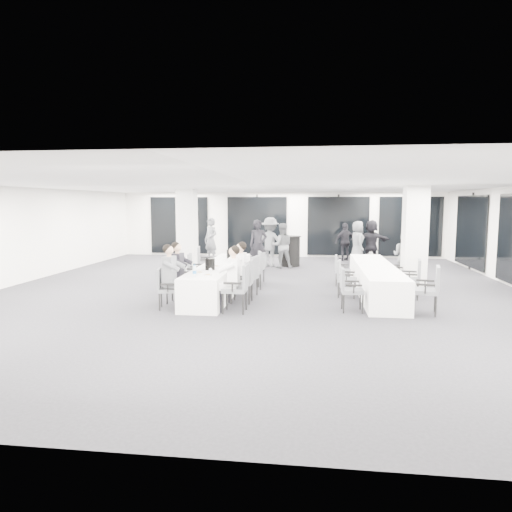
{
  "coord_description": "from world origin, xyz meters",
  "views": [
    {
      "loc": [
        1.45,
        -11.85,
        2.34
      ],
      "look_at": [
        -0.02,
        -0.2,
        0.97
      ],
      "focal_mm": 32.0,
      "sensor_mm": 36.0,
      "label": 1
    }
  ],
  "objects_px": {
    "chair_side_right_mid": "(413,276)",
    "chair_main_left_fourth": "(195,268)",
    "chair_main_left_mid": "(185,273)",
    "chair_main_left_far": "(204,262)",
    "standing_guest_g": "(211,237)",
    "ice_bucket_far": "(231,254)",
    "standing_guest_c": "(270,239)",
    "chair_side_left_far": "(340,268)",
    "standing_guest_h": "(405,253)",
    "chair_side_left_mid": "(344,276)",
    "standing_guest_b": "(282,243)",
    "chair_main_left_near": "(165,286)",
    "chair_main_right_mid": "(249,274)",
    "chair_main_right_near": "(239,285)",
    "chair_main_right_far": "(259,266)",
    "chair_side_right_near": "(430,287)",
    "standing_guest_f": "(371,238)",
    "ice_bucket_near": "(210,264)",
    "chair_side_left_near": "(349,287)",
    "banquet_table_side": "(375,280)",
    "chair_side_right_far": "(400,269)",
    "cocktail_table": "(290,251)",
    "chair_main_left_second": "(174,282)",
    "banquet_table_main": "(220,278)",
    "standing_guest_d": "(345,239)",
    "chair_main_right_fourth": "(255,268)",
    "standing_guest_e": "(357,239)"
  },
  "relations": [
    {
      "from": "chair_side_right_mid",
      "to": "chair_main_left_fourth",
      "type": "bearing_deg",
      "value": 93.38
    },
    {
      "from": "chair_main_left_mid",
      "to": "chair_main_left_far",
      "type": "xyz_separation_m",
      "value": [
        -0.01,
        2.04,
        0.05
      ]
    },
    {
      "from": "chair_side_right_mid",
      "to": "standing_guest_g",
      "type": "bearing_deg",
      "value": 56.54
    },
    {
      "from": "ice_bucket_far",
      "to": "standing_guest_c",
      "type": "bearing_deg",
      "value": 78.85
    },
    {
      "from": "chair_side_left_far",
      "to": "standing_guest_h",
      "type": "xyz_separation_m",
      "value": [
        1.92,
        0.87,
        0.38
      ]
    },
    {
      "from": "chair_side_left_mid",
      "to": "standing_guest_b",
      "type": "xyz_separation_m",
      "value": [
        -1.9,
        4.9,
        0.39
      ]
    },
    {
      "from": "chair_main_left_near",
      "to": "chair_main_right_mid",
      "type": "height_order",
      "value": "chair_main_right_mid"
    },
    {
      "from": "chair_main_right_near",
      "to": "standing_guest_g",
      "type": "relative_size",
      "value": 0.52
    },
    {
      "from": "chair_main_left_mid",
      "to": "chair_main_right_far",
      "type": "bearing_deg",
      "value": 151.9
    },
    {
      "from": "chair_side_right_near",
      "to": "standing_guest_f",
      "type": "height_order",
      "value": "standing_guest_f"
    },
    {
      "from": "chair_main_left_far",
      "to": "standing_guest_g",
      "type": "height_order",
      "value": "standing_guest_g"
    },
    {
      "from": "chair_side_left_mid",
      "to": "ice_bucket_near",
      "type": "height_order",
      "value": "ice_bucket_near"
    },
    {
      "from": "chair_main_right_near",
      "to": "standing_guest_g",
      "type": "height_order",
      "value": "standing_guest_g"
    },
    {
      "from": "chair_side_left_mid",
      "to": "standing_guest_h",
      "type": "height_order",
      "value": "standing_guest_h"
    },
    {
      "from": "chair_side_left_near",
      "to": "chair_side_left_mid",
      "type": "relative_size",
      "value": 1.03
    },
    {
      "from": "banquet_table_side",
      "to": "ice_bucket_far",
      "type": "relative_size",
      "value": 18.55
    },
    {
      "from": "chair_side_left_near",
      "to": "chair_side_right_far",
      "type": "relative_size",
      "value": 1.07
    },
    {
      "from": "chair_side_left_near",
      "to": "standing_guest_f",
      "type": "bearing_deg",
      "value": 168.24
    },
    {
      "from": "standing_guest_h",
      "to": "ice_bucket_near",
      "type": "bearing_deg",
      "value": 72.73
    },
    {
      "from": "cocktail_table",
      "to": "chair_main_left_second",
      "type": "height_order",
      "value": "cocktail_table"
    },
    {
      "from": "chair_main_right_near",
      "to": "banquet_table_main",
      "type": "bearing_deg",
      "value": 22.43
    },
    {
      "from": "chair_main_right_near",
      "to": "chair_side_right_near",
      "type": "distance_m",
      "value": 4.02
    },
    {
      "from": "banquet_table_side",
      "to": "standing_guest_g",
      "type": "bearing_deg",
      "value": 133.92
    },
    {
      "from": "chair_main_left_far",
      "to": "standing_guest_c",
      "type": "distance_m",
      "value": 3.8
    },
    {
      "from": "chair_main_left_mid",
      "to": "chair_main_left_fourth",
      "type": "xyz_separation_m",
      "value": [
        -0.0,
        0.96,
        -0.01
      ]
    },
    {
      "from": "chair_side_right_far",
      "to": "standing_guest_c",
      "type": "height_order",
      "value": "standing_guest_c"
    },
    {
      "from": "standing_guest_c",
      "to": "standing_guest_d",
      "type": "relative_size",
      "value": 1.18
    },
    {
      "from": "cocktail_table",
      "to": "standing_guest_f",
      "type": "height_order",
      "value": "standing_guest_f"
    },
    {
      "from": "chair_side_right_near",
      "to": "standing_guest_b",
      "type": "xyz_separation_m",
      "value": [
        -3.56,
        6.51,
        0.33
      ]
    },
    {
      "from": "cocktail_table",
      "to": "chair_side_right_near",
      "type": "xyz_separation_m",
      "value": [
        3.28,
        -7.04,
        0.02
      ]
    },
    {
      "from": "banquet_table_main",
      "to": "chair_side_left_near",
      "type": "distance_m",
      "value": 3.62
    },
    {
      "from": "cocktail_table",
      "to": "chair_side_left_far",
      "type": "height_order",
      "value": "cocktail_table"
    },
    {
      "from": "standing_guest_h",
      "to": "standing_guest_c",
      "type": "bearing_deg",
      "value": 7.22
    },
    {
      "from": "chair_main_left_near",
      "to": "chair_main_right_near",
      "type": "bearing_deg",
      "value": 73.84
    },
    {
      "from": "chair_main_right_fourth",
      "to": "chair_side_left_near",
      "type": "distance_m",
      "value": 3.32
    },
    {
      "from": "chair_main_right_near",
      "to": "chair_side_right_near",
      "type": "relative_size",
      "value": 1.0
    },
    {
      "from": "banquet_table_side",
      "to": "chair_main_right_mid",
      "type": "xyz_separation_m",
      "value": [
        -3.18,
        -0.72,
        0.21
      ]
    },
    {
      "from": "chair_main_left_second",
      "to": "chair_side_left_mid",
      "type": "relative_size",
      "value": 0.96
    },
    {
      "from": "standing_guest_c",
      "to": "standing_guest_d",
      "type": "bearing_deg",
      "value": -130.39
    },
    {
      "from": "chair_main_left_far",
      "to": "standing_guest_b",
      "type": "distance_m",
      "value": 3.75
    },
    {
      "from": "standing_guest_e",
      "to": "standing_guest_c",
      "type": "bearing_deg",
      "value": 103.08
    },
    {
      "from": "cocktail_table",
      "to": "chair_side_left_far",
      "type": "bearing_deg",
      "value": -67.17
    },
    {
      "from": "chair_side_left_mid",
      "to": "ice_bucket_near",
      "type": "distance_m",
      "value": 3.35
    },
    {
      "from": "chair_main_right_far",
      "to": "chair_main_left_near",
      "type": "bearing_deg",
      "value": 164.45
    },
    {
      "from": "chair_main_right_far",
      "to": "banquet_table_side",
      "type": "bearing_deg",
      "value": -102.44
    },
    {
      "from": "chair_main_left_second",
      "to": "ice_bucket_near",
      "type": "relative_size",
      "value": 3.23
    },
    {
      "from": "chair_main_left_second",
      "to": "banquet_table_side",
      "type": "bearing_deg",
      "value": 110.27
    },
    {
      "from": "banquet_table_side",
      "to": "chair_side_left_mid",
      "type": "bearing_deg",
      "value": -150.76
    },
    {
      "from": "chair_side_right_near",
      "to": "chair_side_right_far",
      "type": "xyz_separation_m",
      "value": [
        -0.01,
        3.19,
        -0.08
      ]
    },
    {
      "from": "cocktail_table",
      "to": "chair_main_right_near",
      "type": "bearing_deg",
      "value": -95.68
    }
  ]
}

